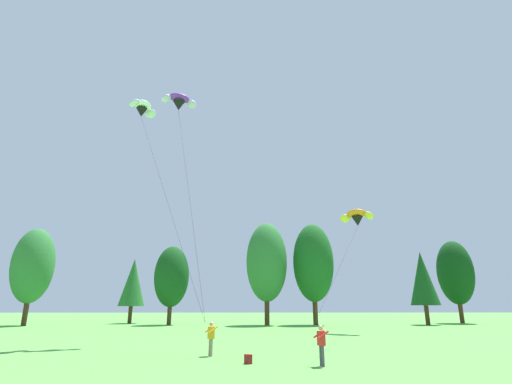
{
  "coord_description": "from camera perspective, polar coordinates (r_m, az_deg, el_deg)",
  "views": [
    {
      "loc": [
        -0.92,
        1.13,
        2.6
      ],
      "look_at": [
        -0.64,
        23.25,
        9.09
      ],
      "focal_mm": 26.74,
      "sensor_mm": 36.0,
      "label": 1
    }
  ],
  "objects": [
    {
      "name": "backpack",
      "position": [
        18.73,
        -1.18,
        -23.72
      ],
      "size": [
        0.38,
        0.4,
        0.4
      ],
      "primitive_type": "cube",
      "rotation": [
        0.0,
        0.0,
        2.16
      ],
      "color": "maroon",
      "rests_on": "ground_plane"
    },
    {
      "name": "treeline_tree_c",
      "position": [
        57.38,
        -17.93,
        -12.72
      ],
      "size": [
        3.52,
        3.52,
        8.73
      ],
      "color": "#472D19",
      "rests_on": "ground_plane"
    },
    {
      "name": "parafoil_kite_high_white",
      "position": [
        32.48,
        -16.62,
        11.87
      ],
      "size": [
        7.36,
        7.85,
        16.63
      ],
      "color": "white"
    },
    {
      "name": "kite_flyer_near",
      "position": [
        21.35,
        -6.75,
        -20.56
      ],
      "size": [
        0.74,
        0.75,
        1.69
      ],
      "color": "gray",
      "rests_on": "ground_plane"
    },
    {
      "name": "treeline_tree_h",
      "position": [
        62.16,
        27.66,
        -10.61
      ],
      "size": [
        4.85,
        4.85,
        11.31
      ],
      "color": "#472D19",
      "rests_on": "ground_plane"
    },
    {
      "name": "treeline_tree_d",
      "position": [
        52.33,
        -12.51,
        -12.23
      ],
      "size": [
        4.49,
        4.49,
        9.95
      ],
      "color": "#472D19",
      "rests_on": "ground_plane"
    },
    {
      "name": "treeline_tree_f",
      "position": [
        51.61,
        8.56,
        -10.39
      ],
      "size": [
        5.28,
        5.28,
        12.89
      ],
      "color": "#472D19",
      "rests_on": "ground_plane"
    },
    {
      "name": "treeline_tree_g",
      "position": [
        55.3,
        23.67,
        -11.75
      ],
      "size": [
        3.62,
        3.62,
        9.2
      ],
      "color": "#472D19",
      "rests_on": "ground_plane"
    },
    {
      "name": "treeline_tree_e",
      "position": [
        50.68,
        1.6,
        -10.41
      ],
      "size": [
        5.3,
        5.3,
        12.96
      ],
      "color": "#472D19",
      "rests_on": "ground_plane"
    },
    {
      "name": "kite_flyer_mid",
      "position": [
        18.11,
        9.74,
        -21.22
      ],
      "size": [
        0.65,
        0.68,
        1.69
      ],
      "color": "#4C4C51",
      "rests_on": "ground_plane"
    },
    {
      "name": "parafoil_kite_mid_orange",
      "position": [
        40.54,
        14.86,
        -3.63
      ],
      "size": [
        9.88,
        21.94,
        10.41
      ],
      "color": "orange"
    },
    {
      "name": "treeline_tree_b",
      "position": [
        57.02,
        -30.38,
        -9.46
      ],
      "size": [
        5.04,
        5.04,
        12.01
      ],
      "color": "#472D19",
      "rests_on": "ground_plane"
    },
    {
      "name": "parafoil_kite_far_purple",
      "position": [
        33.95,
        -11.43,
        13.06
      ],
      "size": [
        5.34,
        9.04,
        18.28
      ],
      "color": "purple"
    }
  ]
}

